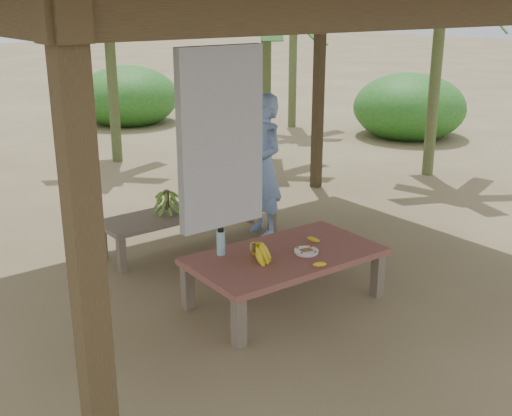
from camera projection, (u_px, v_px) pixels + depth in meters
ground at (266, 282)px, 6.60m from camera, size 80.00×80.00×0.00m
work_table at (285, 260)px, 6.03m from camera, size 1.83×1.05×0.50m
bench at (192, 213)px, 7.48m from camera, size 2.21×0.62×0.45m
ripe_banana_bunch at (254, 252)px, 5.80m from camera, size 0.38×0.35×0.18m
plate at (306, 252)px, 6.00m from camera, size 0.23×0.23×0.04m
loose_banana_front at (320, 264)px, 5.70m from camera, size 0.15×0.07×0.04m
loose_banana_side at (313, 240)px, 6.29m from camera, size 0.10×0.14×0.04m
water_flask at (221, 242)px, 5.95m from camera, size 0.08×0.08×0.30m
green_banana_stalk at (167, 201)px, 7.23m from camera, size 0.26×0.26×0.30m
cooking_pot at (201, 196)px, 7.60m from camera, size 0.22×0.22×0.19m
skewer_rack at (233, 191)px, 7.72m from camera, size 0.18×0.08×0.24m
woman at (263, 166)px, 7.68m from camera, size 0.50×0.68×1.73m
banana_plant_ne at (266, 9)px, 10.78m from camera, size 1.80×1.80×3.09m
banana_plant_n at (107, 8)px, 10.69m from camera, size 1.80×1.80×3.12m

